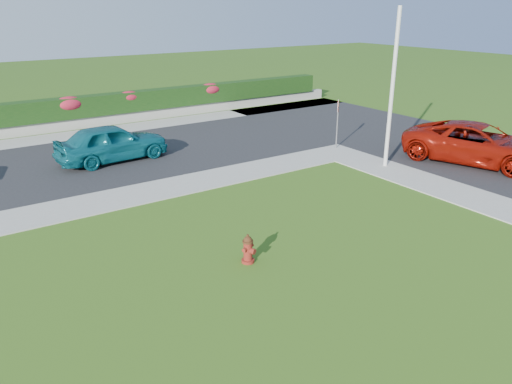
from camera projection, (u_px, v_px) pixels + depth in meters
ground at (377, 283)px, 12.10m from camera, size 120.00×120.00×0.00m
street_right at (502, 161)px, 21.51m from camera, size 8.00×32.00×0.04m
street_far at (34, 170)px, 20.30m from camera, size 26.00×8.00×0.04m
sidewalk_far at (34, 216)px, 15.90m from camera, size 24.00×2.00×0.04m
curb_corner at (336, 152)px, 22.75m from camera, size 2.00×2.00×0.04m
sidewalk_beyond at (94, 133)px, 26.28m from camera, size 34.00×2.00×0.04m
retaining_wall at (85, 122)px, 27.34m from camera, size 34.00×0.40×0.60m
hedge at (82, 107)px, 27.12m from camera, size 32.00×0.90×1.10m
fire_hydrant at (248, 249)px, 12.95m from camera, size 0.41×0.39×0.80m
suv_red at (478, 144)px, 20.94m from camera, size 4.53×6.55×1.66m
sedan_teal at (112, 142)px, 21.24m from camera, size 4.81×2.21×1.60m
utility_pole at (392, 90)px, 19.76m from camera, size 0.16×0.16×6.32m
stop_sign at (338, 113)px, 22.90m from camera, size 0.48×0.43×2.30m
flower_clump_d at (69, 104)px, 26.59m from camera, size 1.55×1.00×0.78m
flower_clump_e at (129, 97)px, 28.33m from camera, size 1.26×0.81×0.63m
flower_clump_f at (210, 89)px, 31.11m from camera, size 1.44×0.92×0.72m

